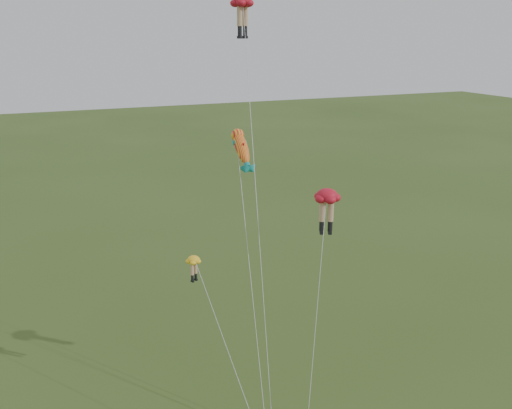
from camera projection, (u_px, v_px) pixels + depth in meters
name	position (u px, v px, depth m)	size (l,w,h in m)	color
legs_kite_red_high	(243.00, 9.00, 36.80)	(4.19, 13.05, 24.41)	red
legs_kite_red_mid	(327.00, 201.00, 32.77)	(4.70, 5.91, 13.51)	red
legs_kite_yellow	(197.00, 271.00, 33.67)	(1.99, 10.15, 9.37)	yellow
fish_kite	(241.00, 148.00, 36.38)	(2.44, 9.74, 16.39)	yellow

